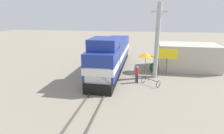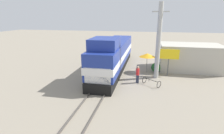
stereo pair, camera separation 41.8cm
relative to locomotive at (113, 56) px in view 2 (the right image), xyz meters
The scene contains 11 objects.
ground_plane 2.68m from the locomotive, 90.00° to the right, with size 120.00×120.00×0.00m, color gray.
rail_near 2.72m from the locomotive, 111.84° to the right, with size 0.08×30.43×0.15m, color #4C4742.
rail_far 2.72m from the locomotive, 68.16° to the right, with size 0.08×30.43×0.15m, color #4C4742.
locomotive is the anchor object (origin of this frame).
utility_pole 6.03m from the locomotive, 16.45° to the right, with size 1.80×0.51×8.32m.
vendor_umbrella 4.26m from the locomotive, ahead, with size 1.96×1.96×2.44m.
billboard_sign 6.78m from the locomotive, ahead, with size 2.26×0.12×3.18m.
shrub_cluster 5.62m from the locomotive, ahead, with size 1.19×1.19×1.19m, color #236028.
person_bystander 5.11m from the locomotive, 47.72° to the right, with size 0.34×0.34×1.85m.
bicycle 6.58m from the locomotive, 40.73° to the right, with size 1.91×1.64×0.73m.
building_block_distant 10.08m from the locomotive, 15.13° to the left, with size 7.60×4.57×3.34m, color #B7B2A3.
Camera 2 is at (4.26, -19.57, 6.93)m, focal length 28.00 mm.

